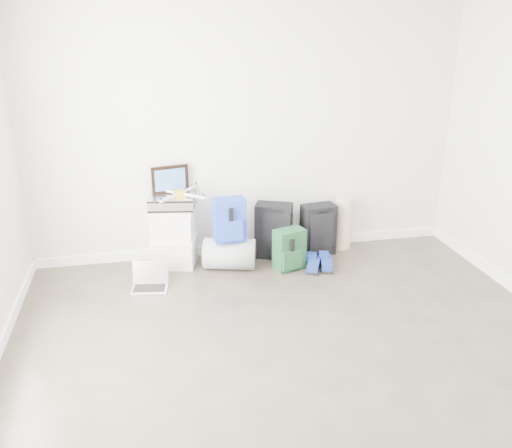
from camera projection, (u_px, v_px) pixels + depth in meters
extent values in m
plane|color=#322B24|center=(318.00, 393.00, 3.71)|extent=(5.00, 5.00, 0.00)
cube|color=silver|center=(248.00, 129.00, 5.52)|extent=(4.50, 0.02, 2.70)
cube|color=white|center=(249.00, 246.00, 5.97)|extent=(4.50, 0.02, 0.10)
cube|color=silver|center=(175.00, 252.00, 5.61)|extent=(0.49, 0.43, 0.27)
cube|color=silver|center=(174.00, 238.00, 5.55)|extent=(0.51, 0.46, 0.04)
cube|color=silver|center=(173.00, 224.00, 5.50)|extent=(0.49, 0.43, 0.27)
cube|color=silver|center=(172.00, 210.00, 5.44)|extent=(0.51, 0.46, 0.04)
cube|color=#B2B2B7|center=(172.00, 202.00, 5.41)|extent=(0.49, 0.39, 0.13)
cube|color=black|center=(170.00, 179.00, 5.43)|extent=(0.37, 0.10, 0.28)
cube|color=#2955A5|center=(170.00, 180.00, 5.41)|extent=(0.31, 0.07, 0.22)
cube|color=gold|center=(180.00, 193.00, 5.37)|extent=(0.12, 0.12, 0.05)
cube|color=white|center=(189.00, 189.00, 5.50)|extent=(0.21, 0.24, 0.02)
cube|color=white|center=(167.00, 191.00, 5.44)|extent=(0.24, 0.21, 0.02)
cube|color=white|center=(170.00, 197.00, 5.25)|extent=(0.21, 0.24, 0.02)
cube|color=white|center=(192.00, 196.00, 5.31)|extent=(0.24, 0.21, 0.02)
cylinder|color=gray|center=(230.00, 254.00, 5.52)|extent=(0.59, 0.45, 0.32)
cube|color=#172297|center=(229.00, 220.00, 5.36)|extent=(0.33, 0.21, 0.44)
cube|color=#172297|center=(231.00, 230.00, 5.29)|extent=(0.23, 0.08, 0.21)
cube|color=black|center=(274.00, 230.00, 5.75)|extent=(0.43, 0.35, 0.59)
cube|color=black|center=(276.00, 235.00, 5.64)|extent=(0.28, 0.13, 0.47)
cube|color=black|center=(277.00, 210.00, 5.54)|extent=(0.11, 0.06, 0.02)
cube|color=#133623|center=(289.00, 249.00, 5.50)|extent=(0.34, 0.27, 0.42)
cube|color=#133623|center=(292.00, 260.00, 5.43)|extent=(0.23, 0.13, 0.20)
cube|color=black|center=(318.00, 229.00, 5.83)|extent=(0.37, 0.24, 0.55)
cube|color=black|center=(321.00, 233.00, 5.72)|extent=(0.27, 0.06, 0.44)
cube|color=black|center=(322.00, 210.00, 5.63)|extent=(0.12, 0.04, 0.03)
cube|color=black|center=(314.00, 268.00, 5.54)|extent=(0.23, 0.32, 0.03)
cube|color=navy|center=(314.00, 264.00, 5.52)|extent=(0.22, 0.31, 0.07)
cube|color=black|center=(326.00, 267.00, 5.56)|extent=(0.19, 0.32, 0.03)
cube|color=navy|center=(326.00, 262.00, 5.55)|extent=(0.18, 0.31, 0.07)
cylinder|color=tan|center=(343.00, 223.00, 5.97)|extent=(0.19, 0.19, 0.58)
cube|color=#B8B7BC|center=(150.00, 289.00, 5.12)|extent=(0.37, 0.29, 0.02)
cube|color=black|center=(149.00, 288.00, 5.12)|extent=(0.32, 0.20, 0.00)
cube|color=black|center=(150.00, 272.00, 5.19)|extent=(0.34, 0.07, 0.23)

